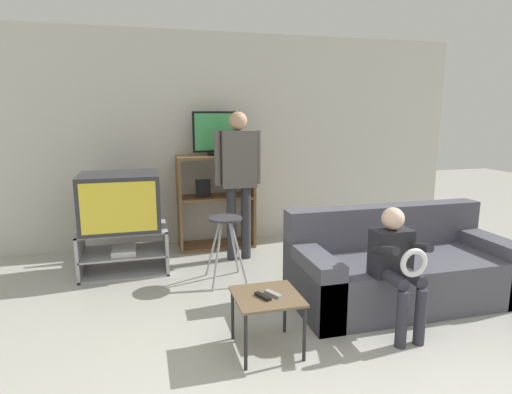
# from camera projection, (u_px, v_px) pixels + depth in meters

# --- Properties ---
(wall_back) EXTENTS (6.40, 0.06, 2.60)m
(wall_back) POSITION_uv_depth(u_px,v_px,m) (221.00, 140.00, 5.39)
(wall_back) COLOR beige
(wall_back) RESTS_ON ground_plane
(tv_stand) EXTENTS (0.89, 0.56, 0.47)m
(tv_stand) POSITION_uv_depth(u_px,v_px,m) (124.00, 250.00, 4.47)
(tv_stand) COLOR #A8A8AD
(tv_stand) RESTS_ON ground_plane
(television_main) EXTENTS (0.78, 0.64, 0.57)m
(television_main) POSITION_uv_depth(u_px,v_px,m) (120.00, 201.00, 4.37)
(television_main) COLOR #2D2D33
(television_main) RESTS_ON tv_stand
(media_shelf) EXTENTS (0.92, 0.40, 1.14)m
(media_shelf) POSITION_uv_depth(u_px,v_px,m) (216.00, 201.00, 5.24)
(media_shelf) COLOR brown
(media_shelf) RESTS_ON ground_plane
(television_flat) EXTENTS (0.57, 0.20, 0.52)m
(television_flat) POSITION_uv_depth(u_px,v_px,m) (217.00, 135.00, 5.09)
(television_flat) COLOR black
(television_flat) RESTS_ON media_shelf
(folding_stool) EXTENTS (0.36, 0.43, 0.66)m
(folding_stool) POSITION_uv_depth(u_px,v_px,m) (225.00, 231.00, 4.14)
(folding_stool) COLOR #99999E
(folding_stool) RESTS_ON ground_plane
(snack_table) EXTENTS (0.45, 0.45, 0.41)m
(snack_table) POSITION_uv_depth(u_px,v_px,m) (267.00, 302.00, 2.95)
(snack_table) COLOR brown
(snack_table) RESTS_ON ground_plane
(remote_control_black) EXTENTS (0.09, 0.15, 0.02)m
(remote_control_black) POSITION_uv_depth(u_px,v_px,m) (263.00, 296.00, 2.89)
(remote_control_black) COLOR black
(remote_control_black) RESTS_ON snack_table
(remote_control_white) EXTENTS (0.10, 0.14, 0.02)m
(remote_control_white) POSITION_uv_depth(u_px,v_px,m) (273.00, 294.00, 2.93)
(remote_control_white) COLOR gray
(remote_control_white) RESTS_ON snack_table
(couch) EXTENTS (1.93, 0.85, 0.80)m
(couch) POSITION_uv_depth(u_px,v_px,m) (400.00, 269.00, 3.78)
(couch) COLOR #4C4C56
(couch) RESTS_ON ground_plane
(person_standing_adult) EXTENTS (0.53, 0.20, 1.65)m
(person_standing_adult) POSITION_uv_depth(u_px,v_px,m) (238.00, 171.00, 4.71)
(person_standing_adult) COLOR #2D2D33
(person_standing_adult) RESTS_ON ground_plane
(person_seated_child) EXTENTS (0.33, 0.43, 0.95)m
(person_seated_child) POSITION_uv_depth(u_px,v_px,m) (397.00, 261.00, 3.16)
(person_seated_child) COLOR #2D2D38
(person_seated_child) RESTS_ON ground_plane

